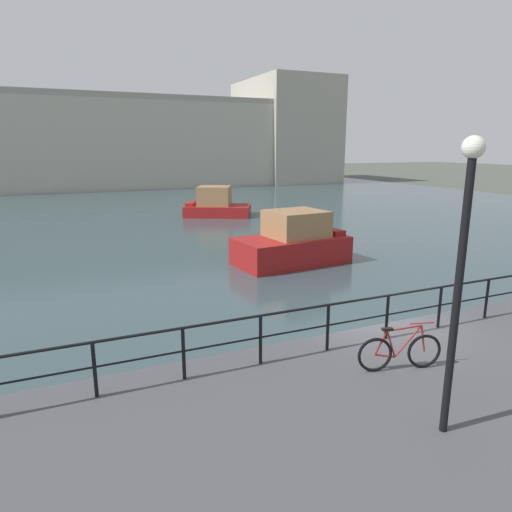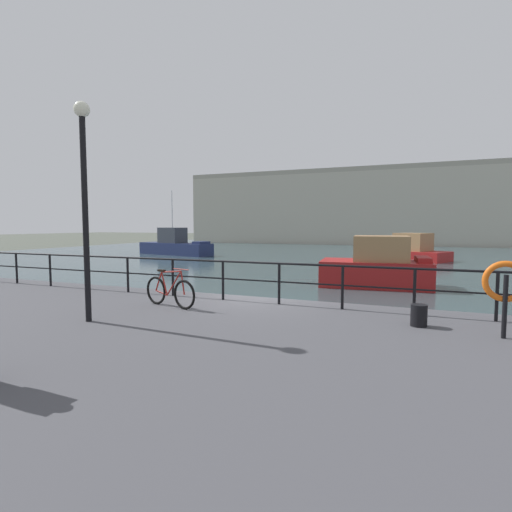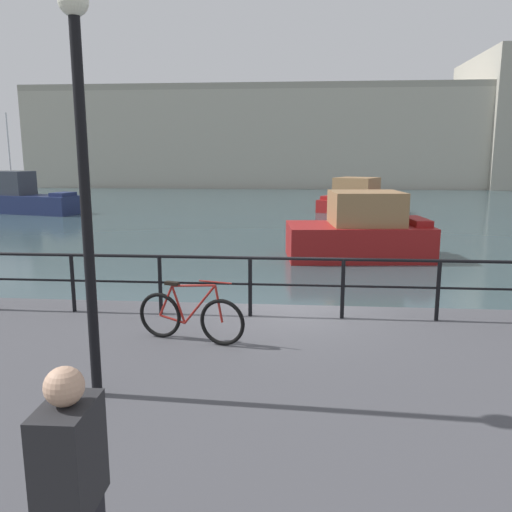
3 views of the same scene
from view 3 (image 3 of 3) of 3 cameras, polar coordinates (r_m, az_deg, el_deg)
The scene contains 10 objects.
ground_plane at distance 10.34m, azimuth 3.33°, elevation -10.51°, with size 240.00×240.00×0.00m, color #4C5147.
water_basin at distance 40.00m, azimuth 4.47°, elevation 5.51°, with size 80.00×60.00×0.01m, color #33474C.
harbor_building at distance 67.50m, azimuth 9.60°, elevation 12.67°, with size 64.19×17.29×15.32m.
moored_blue_motorboat at distance 35.48m, azimuth 11.09°, elevation 6.13°, with size 5.83×4.94×2.33m.
moored_red_daysailer at distance 19.66m, azimuth 11.37°, elevation 2.60°, with size 5.39×3.21×2.47m.
moored_green_narrowboat at distance 38.22m, azimuth -24.66°, elevation 5.73°, with size 8.91×4.11×6.48m.
quay_railing at distance 9.14m, azimuth 9.51°, elevation -2.29°, with size 25.95×0.07×1.08m.
parked_bicycle at distance 8.05m, azimuth -7.20°, elevation -6.62°, with size 1.73×0.51×0.98m.
quay_lamp_post at distance 6.08m, azimuth -18.49°, elevation 11.35°, with size 0.32×0.32×4.54m.
standing_person at distance 3.43m, azimuth -19.39°, elevation -24.26°, with size 0.29×0.45×1.69m.
Camera 3 is at (0.21, -9.62, 3.78)m, focal length 36.56 mm.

